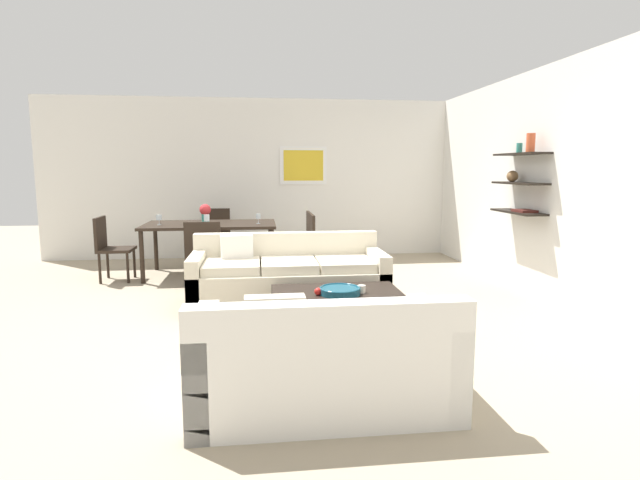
% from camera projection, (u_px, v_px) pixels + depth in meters
% --- Properties ---
extents(ground_plane, '(18.00, 18.00, 0.00)m').
position_uv_depth(ground_plane, '(287.00, 313.00, 5.35)').
color(ground_plane, tan).
extents(back_wall_unit, '(8.40, 0.09, 2.70)m').
position_uv_depth(back_wall_unit, '(293.00, 179.00, 8.66)').
color(back_wall_unit, silver).
rests_on(back_wall_unit, ground).
extents(right_wall_shelf_unit, '(0.34, 8.20, 2.70)m').
position_uv_depth(right_wall_shelf_unit, '(531.00, 183.00, 6.11)').
color(right_wall_shelf_unit, silver).
rests_on(right_wall_shelf_unit, ground).
extents(sofa_beige, '(2.15, 0.90, 0.78)m').
position_uv_depth(sofa_beige, '(288.00, 279.00, 5.64)').
color(sofa_beige, beige).
rests_on(sofa_beige, ground).
extents(loveseat_white, '(1.65, 0.90, 0.78)m').
position_uv_depth(loveseat_white, '(323.00, 362.00, 3.22)').
color(loveseat_white, white).
rests_on(loveseat_white, ground).
extents(coffee_table, '(1.21, 1.06, 0.38)m').
position_uv_depth(coffee_table, '(339.00, 316.00, 4.57)').
color(coffee_table, black).
rests_on(coffee_table, ground).
extents(decorative_bowl, '(0.38, 0.38, 0.07)m').
position_uv_depth(decorative_bowl, '(340.00, 290.00, 4.60)').
color(decorative_bowl, navy).
rests_on(decorative_bowl, coffee_table).
extents(candle_jar, '(0.08, 0.08, 0.07)m').
position_uv_depth(candle_jar, '(362.00, 289.00, 4.66)').
color(candle_jar, silver).
rests_on(candle_jar, coffee_table).
extents(apple_on_coffee_table, '(0.07, 0.07, 0.07)m').
position_uv_depth(apple_on_coffee_table, '(318.00, 292.00, 4.56)').
color(apple_on_coffee_table, red).
rests_on(apple_on_coffee_table, coffee_table).
extents(dining_table, '(1.85, 1.04, 0.75)m').
position_uv_depth(dining_table, '(210.00, 228.00, 7.16)').
color(dining_table, black).
rests_on(dining_table, ground).
extents(dining_chair_right_far, '(0.44, 0.44, 0.88)m').
position_uv_depth(dining_chair_right_far, '(302.00, 237.00, 7.57)').
color(dining_chair_right_far, black).
rests_on(dining_chair_right_far, ground).
extents(dining_chair_foot, '(0.44, 0.44, 0.88)m').
position_uv_depth(dining_chair_foot, '(204.00, 251.00, 6.28)').
color(dining_chair_foot, black).
rests_on(dining_chair_foot, ground).
extents(dining_chair_right_near, '(0.44, 0.44, 0.88)m').
position_uv_depth(dining_chair_right_near, '(304.00, 241.00, 7.11)').
color(dining_chair_right_near, black).
rests_on(dining_chair_right_near, ground).
extents(dining_chair_left_near, '(0.44, 0.44, 0.88)m').
position_uv_depth(dining_chair_left_near, '(110.00, 244.00, 6.80)').
color(dining_chair_left_near, black).
rests_on(dining_chair_left_near, ground).
extents(dining_chair_head, '(0.44, 0.44, 0.88)m').
position_uv_depth(dining_chair_head, '(216.00, 232.00, 8.09)').
color(dining_chair_head, black).
rests_on(dining_chair_head, ground).
extents(wine_glass_right_near, '(0.07, 0.07, 0.14)m').
position_uv_depth(wine_glass_right_near, '(258.00, 217.00, 7.09)').
color(wine_glass_right_near, silver).
rests_on(wine_glass_right_near, dining_table).
extents(wine_glass_left_near, '(0.07, 0.07, 0.14)m').
position_uv_depth(wine_glass_left_near, '(159.00, 218.00, 6.93)').
color(wine_glass_left_near, silver).
rests_on(wine_glass_left_near, dining_table).
extents(wine_glass_foot, '(0.07, 0.07, 0.17)m').
position_uv_depth(wine_glass_foot, '(207.00, 218.00, 6.68)').
color(wine_glass_foot, silver).
rests_on(wine_glass_foot, dining_table).
extents(centerpiece_vase, '(0.16, 0.16, 0.28)m').
position_uv_depth(centerpiece_vase, '(205.00, 212.00, 7.11)').
color(centerpiece_vase, teal).
rests_on(centerpiece_vase, dining_table).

